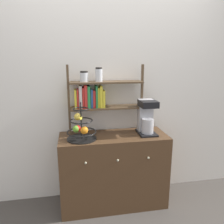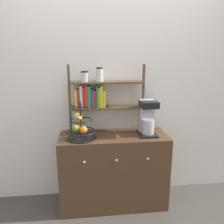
# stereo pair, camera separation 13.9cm
# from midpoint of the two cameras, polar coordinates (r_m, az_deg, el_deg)

# --- Properties ---
(ground_plane) EXTENTS (12.00, 12.00, 0.00)m
(ground_plane) POSITION_cam_midpoint_polar(r_m,az_deg,el_deg) (2.55, -0.34, -25.39)
(ground_plane) COLOR #47423D
(wall_back) EXTENTS (7.00, 0.05, 2.60)m
(wall_back) POSITION_cam_midpoint_polar(r_m,az_deg,el_deg) (2.49, -2.33, 6.51)
(wall_back) COLOR silver
(wall_back) RESTS_ON ground_plane
(sideboard) EXTENTS (1.15, 0.46, 0.81)m
(sideboard) POSITION_cam_midpoint_polar(r_m,az_deg,el_deg) (2.51, -1.26, -14.95)
(sideboard) COLOR #4C331E
(sideboard) RESTS_ON ground_plane
(coffee_maker) EXTENTS (0.18, 0.26, 0.37)m
(coffee_maker) POSITION_cam_midpoint_polar(r_m,az_deg,el_deg) (2.39, 7.31, -1.17)
(coffee_maker) COLOR black
(coffee_maker) RESTS_ON sideboard
(fruit_stand) EXTENTS (0.30, 0.30, 0.38)m
(fruit_stand) POSITION_cam_midpoint_polar(r_m,az_deg,el_deg) (2.23, -9.97, -4.09)
(fruit_stand) COLOR black
(fruit_stand) RESTS_ON sideboard
(shelf_hutch) EXTENTS (0.82, 0.20, 0.74)m
(shelf_hutch) POSITION_cam_midpoint_polar(r_m,az_deg,el_deg) (2.34, -5.86, 4.56)
(shelf_hutch) COLOR brown
(shelf_hutch) RESTS_ON sideboard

